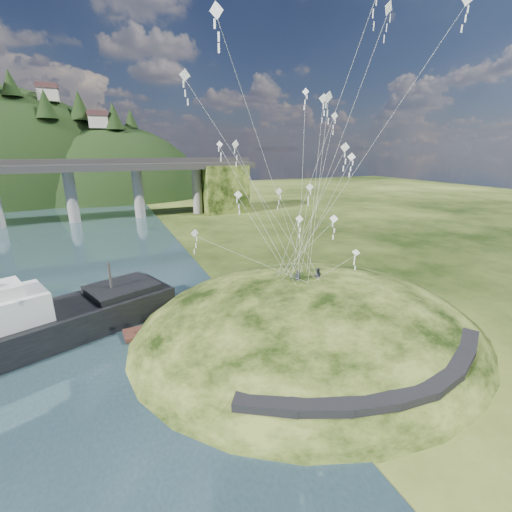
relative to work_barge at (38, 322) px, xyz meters
name	(u,v)px	position (x,y,z in m)	size (l,w,h in m)	color
ground	(242,357)	(16.20, -9.76, -2.10)	(320.00, 320.00, 0.00)	black
grass_hill	(308,341)	(24.20, -7.76, -3.60)	(36.00, 32.00, 13.00)	black
footpath	(395,381)	(23.66, -19.50, -0.02)	(22.29, 5.84, 0.83)	black
bridge	(20,184)	(-10.26, 60.31, 7.60)	(160.00, 11.00, 15.00)	#2D2B2B
far_ridge	(2,222)	(-27.38, 112.41, -9.54)	(153.00, 70.00, 94.50)	black
work_barge	(38,322)	(0.00, 0.00, 0.00)	(24.72, 14.71, 8.39)	black
wooden_dock	(196,320)	(14.06, -2.21, -1.66)	(14.17, 3.24, 1.00)	#3A1D17
kite_flyers	(310,269)	(24.89, -6.58, 3.78)	(3.26, 1.03, 1.94)	#242731
kite_swarm	(299,139)	(22.78, -7.00, 16.00)	(19.90, 17.36, 21.57)	white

